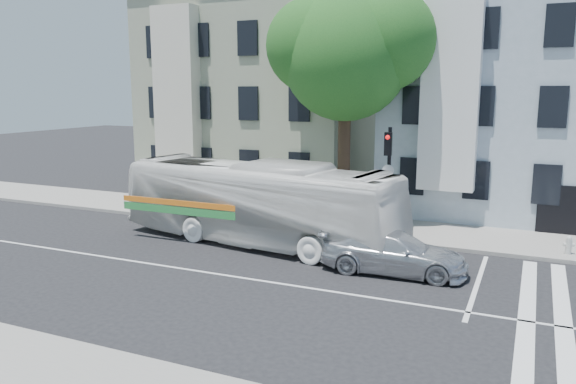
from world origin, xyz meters
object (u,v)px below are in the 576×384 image
Objects in this scene: fire_hydrant at (569,245)px; traffic_signal at (388,167)px; bus at (258,203)px; sedan at (394,252)px.

traffic_signal is at bearing -179.81° from fire_hydrant.
fire_hydrant is at bearing -6.96° from traffic_signal.
traffic_signal is (4.51, 2.83, 1.31)m from bus.
bus is 6.07m from sedan.
sedan is at bearing -142.24° from fire_hydrant.
traffic_signal is (-1.31, 4.22, 2.27)m from sedan.
sedan is 7.14× the size of fire_hydrant.
traffic_signal reaches higher than bus.
traffic_signal is 7.23m from fire_hydrant.
sedan is at bearing -94.87° from bus.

